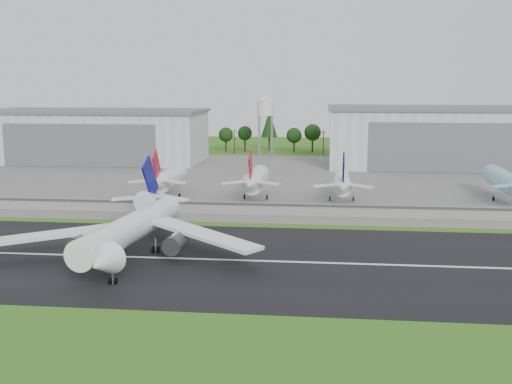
# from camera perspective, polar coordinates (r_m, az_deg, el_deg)

# --- Properties ---
(ground) EXTENTS (600.00, 600.00, 0.00)m
(ground) POSITION_cam_1_polar(r_m,az_deg,el_deg) (122.62, -5.13, -7.29)
(ground) COLOR #306317
(ground) RESTS_ON ground
(runway) EXTENTS (320.00, 60.00, 0.10)m
(runway) POSITION_cam_1_polar(r_m,az_deg,el_deg) (132.01, -4.27, -6.01)
(runway) COLOR black
(runway) RESTS_ON ground
(runway_centerline) EXTENTS (220.00, 1.00, 0.02)m
(runway_centerline) POSITION_cam_1_polar(r_m,az_deg,el_deg) (132.00, -4.27, -5.98)
(runway_centerline) COLOR white
(runway_centerline) RESTS_ON runway
(apron) EXTENTS (320.00, 150.00, 0.10)m
(apron) POSITION_cam_1_polar(r_m,az_deg,el_deg) (238.70, 0.56, 1.19)
(apron) COLOR slate
(apron) RESTS_ON ground
(blast_fence) EXTENTS (240.00, 0.61, 3.50)m
(blast_fence) POSITION_cam_1_polar(r_m,az_deg,el_deg) (174.80, -1.58, -1.44)
(blast_fence) COLOR gray
(blast_fence) RESTS_ON ground
(hangar_west) EXTENTS (97.00, 44.00, 23.20)m
(hangar_west) POSITION_cam_1_polar(r_m,az_deg,el_deg) (299.28, -14.02, 4.89)
(hangar_west) COLOR silver
(hangar_west) RESTS_ON ground
(hangar_east) EXTENTS (102.00, 47.00, 25.20)m
(hangar_east) POSITION_cam_1_polar(r_m,az_deg,el_deg) (285.34, 16.72, 4.74)
(hangar_east) COLOR silver
(hangar_east) RESTS_ON ground
(water_tower) EXTENTS (8.40, 8.40, 29.40)m
(water_tower) POSITION_cam_1_polar(r_m,az_deg,el_deg) (301.36, 0.86, 7.68)
(water_tower) COLOR #99999E
(water_tower) RESTS_ON ground
(utility_poles) EXTENTS (230.00, 3.00, 12.00)m
(utility_poles) POSITION_cam_1_polar(r_m,az_deg,el_deg) (317.72, 2.01, 3.35)
(utility_poles) COLOR black
(utility_poles) RESTS_ON ground
(treeline) EXTENTS (320.00, 16.00, 22.00)m
(treeline) POSITION_cam_1_polar(r_m,az_deg,el_deg) (332.59, 2.20, 3.64)
(treeline) COLOR black
(treeline) RESTS_ON ground
(main_airliner) EXTENTS (56.92, 59.26, 18.17)m
(main_airliner) POSITION_cam_1_polar(r_m,az_deg,el_deg) (134.19, -11.08, -3.76)
(main_airliner) COLOR white
(main_airliner) RESTS_ON runway
(parked_jet_red_a) EXTENTS (7.36, 31.29, 16.69)m
(parked_jet_red_a) POSITION_cam_1_polar(r_m,az_deg,el_deg) (199.73, -7.92, 1.16)
(parked_jet_red_a) COLOR silver
(parked_jet_red_a) RESTS_ON ground
(parked_jet_red_b) EXTENTS (7.36, 31.29, 16.78)m
(parked_jet_red_b) POSITION_cam_1_polar(r_m,az_deg,el_deg) (194.84, -0.07, 1.07)
(parked_jet_red_b) COLOR silver
(parked_jet_red_b) RESTS_ON ground
(parked_jet_navy) EXTENTS (7.36, 31.29, 16.41)m
(parked_jet_navy) POSITION_cam_1_polar(r_m,az_deg,el_deg) (193.72, 7.65, 0.82)
(parked_jet_navy) COLOR white
(parked_jet_navy) RESTS_ON ground
(parked_jet_skyblue) EXTENTS (7.36, 37.29, 16.91)m
(parked_jet_skyblue) POSITION_cam_1_polar(r_m,az_deg,el_deg) (205.85, 21.48, 0.87)
(parked_jet_skyblue) COLOR #83C7E3
(parked_jet_skyblue) RESTS_ON ground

